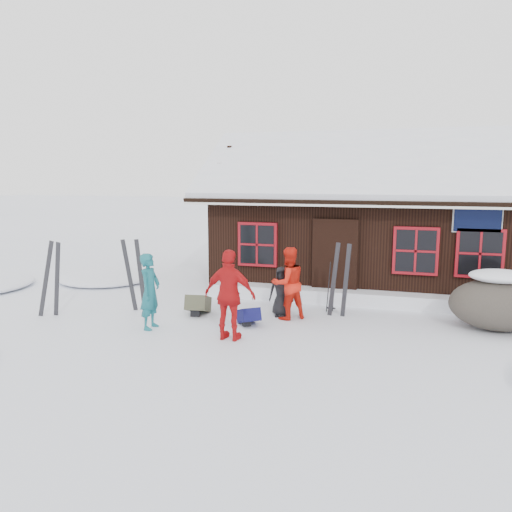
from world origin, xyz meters
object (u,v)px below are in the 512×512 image
object	(u,v)px
ski_poles	(331,288)
ski_pair_left	(51,280)
boulder	(498,303)
skier_orange_right	(230,295)
skier_teal	(150,291)
skier_orange_left	(288,283)
skier_crouched	(281,292)
backpack_olive	(198,307)
backpack_blue	(249,319)

from	to	relation	value
ski_poles	ski_pair_left	bearing A→B (deg)	-159.76
boulder	ski_pair_left	distance (m)	9.49
skier_orange_right	ski_poles	world-z (taller)	skier_orange_right
skier_teal	ski_poles	bearing A→B (deg)	-56.73
skier_orange_left	skier_orange_right	world-z (taller)	skier_orange_right
skier_crouched	boulder	xyz separation A→B (m)	(4.44, 0.29, 0.00)
skier_teal	skier_orange_left	distance (m)	2.94
skier_orange_left	boulder	distance (m)	4.28
skier_orange_left	ski_poles	bearing A→B (deg)	-174.16
skier_teal	backpack_olive	xyz separation A→B (m)	(0.52, 1.23, -0.61)
boulder	skier_teal	bearing A→B (deg)	-164.03
skier_orange_left	ski_pair_left	world-z (taller)	ski_pair_left
skier_orange_right	ski_poles	xyz separation A→B (m)	(1.55, 2.56, -0.31)
skier_crouched	backpack_blue	xyz separation A→B (m)	(-0.49, -0.86, -0.42)
skier_teal	skier_crouched	bearing A→B (deg)	-56.63
backpack_blue	backpack_olive	bearing A→B (deg)	125.80
skier_teal	boulder	bearing A→B (deg)	-75.83
boulder	backpack_blue	world-z (taller)	boulder
skier_teal	boulder	size ratio (longest dim) A/B	0.83
ski_pair_left	backpack_blue	world-z (taller)	ski_pair_left
skier_orange_right	ski_pair_left	xyz separation A→B (m)	(-4.33, 0.39, -0.04)
skier_teal	ski_poles	distance (m)	4.10
ski_poles	backpack_blue	bearing A→B (deg)	-133.88
backpack_olive	skier_crouched	bearing A→B (deg)	4.59
ski_pair_left	skier_crouched	bearing A→B (deg)	16.25
ski_poles	skier_teal	bearing A→B (deg)	-144.93
boulder	skier_orange_left	bearing A→B (deg)	-174.02
skier_crouched	ski_poles	xyz separation A→B (m)	(1.01, 0.70, 0.00)
skier_orange_left	boulder	bearing A→B (deg)	145.48
skier_orange_left	backpack_blue	world-z (taller)	skier_orange_left
ski_pair_left	backpack_olive	world-z (taller)	ski_pair_left
ski_poles	skier_crouched	bearing A→B (deg)	-145.16
ski_pair_left	backpack_blue	distance (m)	4.48
boulder	backpack_blue	size ratio (longest dim) A/B	3.71
skier_orange_left	skier_orange_right	bearing A→B (deg)	26.19
boulder	backpack_olive	world-z (taller)	boulder
skier_teal	skier_orange_right	size ratio (longest dim) A/B	0.90
skier_crouched	backpack_blue	bearing A→B (deg)	-130.80
skier_orange_left	ski_pair_left	xyz separation A→B (m)	(-5.07, -1.31, 0.04)
ski_poles	backpack_olive	distance (m)	3.07
skier_orange_left	boulder	world-z (taller)	skier_orange_left
skier_crouched	skier_teal	bearing A→B (deg)	-155.76
ski_pair_left	backpack_blue	bearing A→B (deg)	7.42
backpack_blue	ski_pair_left	bearing A→B (deg)	151.88
skier_crouched	ski_poles	world-z (taller)	ski_poles
backpack_blue	skier_teal	bearing A→B (deg)	167.17
skier_crouched	ski_pair_left	distance (m)	5.10
skier_teal	skier_crouched	xyz separation A→B (m)	(2.35, 1.66, -0.22)
skier_crouched	boulder	world-z (taller)	skier_crouched
ski_poles	backpack_olive	world-z (taller)	ski_poles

